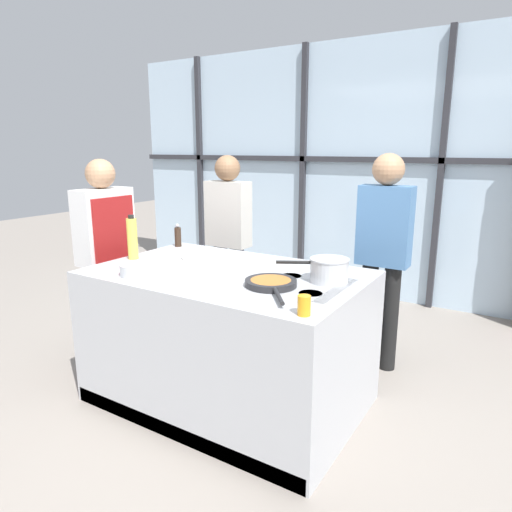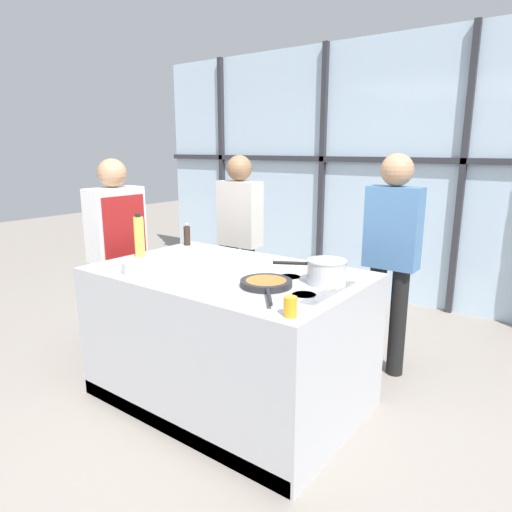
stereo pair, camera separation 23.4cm
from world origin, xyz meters
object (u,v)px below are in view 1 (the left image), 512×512
(spectator_center_left, at_px, (383,248))
(mixing_bowl, at_px, (137,269))
(chef, at_px, (107,250))
(pepper_grinder, at_px, (178,236))
(oil_bottle, at_px, (132,238))
(juice_glass_near, at_px, (304,305))
(saucepan, at_px, (329,270))
(frying_pan, at_px, (271,283))
(white_plate, at_px, (199,257))
(spectator_far_left, at_px, (228,233))

(spectator_center_left, relative_size, mixing_bowl, 8.10)
(chef, relative_size, pepper_grinder, 8.67)
(oil_bottle, bearing_deg, juice_glass_near, -13.84)
(chef, distance_m, saucepan, 1.83)
(frying_pan, bearing_deg, oil_bottle, 177.12)
(white_plate, bearing_deg, juice_glass_near, -29.32)
(spectator_far_left, height_order, saucepan, spectator_far_left)
(spectator_center_left, relative_size, juice_glass_near, 16.93)
(chef, bearing_deg, juice_glass_near, 75.62)
(chef, relative_size, frying_pan, 3.46)
(juice_glass_near, bearing_deg, frying_pan, 138.76)
(frying_pan, xyz_separation_m, white_plate, (-0.78, 0.33, -0.01))
(spectator_far_left, relative_size, white_plate, 6.31)
(spectator_far_left, height_order, juice_glass_near, spectator_far_left)
(mixing_bowl, bearing_deg, saucepan, 24.66)
(spectator_far_left, distance_m, white_plate, 0.88)
(juice_glass_near, bearing_deg, mixing_bowl, 176.05)
(spectator_center_left, relative_size, oil_bottle, 5.20)
(saucepan, relative_size, pepper_grinder, 2.15)
(saucepan, bearing_deg, frying_pan, -133.57)
(white_plate, bearing_deg, spectator_center_left, 36.98)
(spectator_far_left, xyz_separation_m, spectator_center_left, (1.40, 0.00, 0.03))
(white_plate, distance_m, oil_bottle, 0.48)
(spectator_center_left, distance_m, pepper_grinder, 1.59)
(spectator_center_left, height_order, frying_pan, spectator_center_left)
(frying_pan, bearing_deg, spectator_far_left, 133.90)
(spectator_far_left, relative_size, mixing_bowl, 7.97)
(chef, bearing_deg, white_plate, 100.20)
(saucepan, xyz_separation_m, pepper_grinder, (-1.41, 0.29, 0.01))
(white_plate, height_order, mixing_bowl, mixing_bowl)
(frying_pan, bearing_deg, juice_glass_near, -41.24)
(spectator_center_left, distance_m, oil_bottle, 1.82)
(spectator_far_left, height_order, frying_pan, spectator_far_left)
(frying_pan, relative_size, pepper_grinder, 2.50)
(chef, relative_size, juice_glass_near, 16.47)
(spectator_center_left, height_order, saucepan, spectator_center_left)
(spectator_center_left, xyz_separation_m, juice_glass_near, (0.06, -1.46, 0.00))
(mixing_bowl, bearing_deg, oil_bottle, 138.91)
(frying_pan, distance_m, mixing_bowl, 0.85)
(white_plate, bearing_deg, mixing_bowl, -94.10)
(spectator_far_left, distance_m, frying_pan, 1.58)
(mixing_bowl, xyz_separation_m, pepper_grinder, (-0.34, 0.78, 0.04))
(pepper_grinder, bearing_deg, juice_glass_near, -29.40)
(mixing_bowl, height_order, juice_glass_near, juice_glass_near)
(juice_glass_near, bearing_deg, pepper_grinder, 150.60)
(juice_glass_near, bearing_deg, spectator_center_left, 92.29)
(spectator_far_left, xyz_separation_m, white_plate, (0.32, -0.82, -0.01))
(frying_pan, distance_m, oil_bottle, 1.17)
(mixing_bowl, bearing_deg, juice_glass_near, -3.95)
(chef, relative_size, oil_bottle, 5.06)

